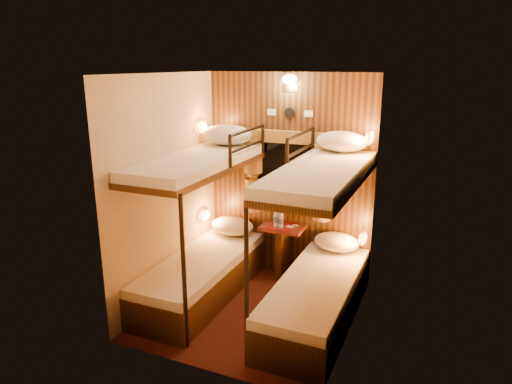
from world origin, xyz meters
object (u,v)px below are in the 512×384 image
at_px(bunk_left, 202,248).
at_px(bottle_left, 277,218).
at_px(bunk_right, 317,269).
at_px(table, 282,245).
at_px(bottle_right, 281,220).

xyz_separation_m(bunk_left, bottle_left, (0.59, 0.72, 0.20)).
xyz_separation_m(bunk_right, table, (-0.65, 0.78, -0.14)).
bearing_deg(table, bunk_left, -129.67).
distance_m(bunk_left, bottle_left, 0.95).
bearing_deg(bunk_right, bottle_left, 134.29).
bearing_deg(bottle_left, bottle_right, -4.31).
distance_m(bunk_right, bottle_right, 0.99).
xyz_separation_m(bunk_left, table, (0.65, 0.78, -0.14)).
bearing_deg(table, bunk_right, -50.33).
relative_size(bunk_left, bottle_right, 9.00).
height_order(bunk_left, bottle_right, bunk_left).
height_order(bunk_left, bunk_right, same).
bearing_deg(bottle_left, bunk_right, -45.71).
relative_size(bunk_right, bottle_left, 7.68).
bearing_deg(bunk_left, table, 50.33).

